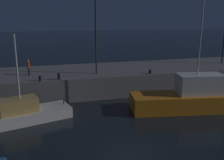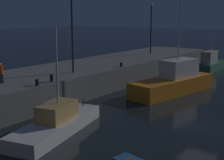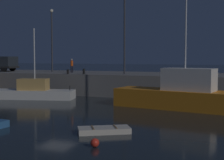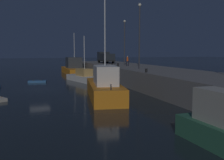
{
  "view_description": "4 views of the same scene",
  "coord_description": "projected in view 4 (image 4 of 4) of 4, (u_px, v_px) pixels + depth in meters",
  "views": [
    {
      "loc": [
        -5.11,
        -13.65,
        8.6
      ],
      "look_at": [
        2.05,
        11.27,
        2.15
      ],
      "focal_mm": 40.29,
      "sensor_mm": 36.0,
      "label": 1
    },
    {
      "loc": [
        -21.69,
        -8.25,
        8.06
      ],
      "look_at": [
        1.42,
        9.13,
        2.13
      ],
      "focal_mm": 50.91,
      "sensor_mm": 36.0,
      "label": 2
    },
    {
      "loc": [
        13.28,
        -22.78,
        4.47
      ],
      "look_at": [
        0.83,
        9.77,
        2.03
      ],
      "focal_mm": 54.49,
      "sensor_mm": 36.0,
      "label": 3
    },
    {
      "loc": [
        33.43,
        -1.58,
        4.9
      ],
      "look_at": [
        4.64,
        8.26,
        1.46
      ],
      "focal_mm": 40.71,
      "sensor_mm": 36.0,
      "label": 4
    }
  ],
  "objects": [
    {
      "name": "utility_truck",
      "position": [
        106.0,
        57.0,
        53.33
      ],
      "size": [
        5.54,
        2.4,
        2.37
      ],
      "color": "black",
      "rests_on": "pier_quay"
    },
    {
      "name": "ground_plane",
      "position": [
        39.0,
        90.0,
        32.5
      ],
      "size": [
        320.0,
        320.0,
        0.0
      ],
      "primitive_type": "plane",
      "color": "black"
    },
    {
      "name": "dinghy_orange_near",
      "position": [
        37.0,
        81.0,
        40.32
      ],
      "size": [
        1.54,
        2.91,
        0.34
      ],
      "color": "#2D6099",
      "rests_on": "ground"
    },
    {
      "name": "fishing_boat_white",
      "position": [
        74.0,
        68.0,
        56.05
      ],
      "size": [
        12.11,
        3.99,
        8.87
      ],
      "color": "orange",
      "rests_on": "ground"
    },
    {
      "name": "bollard_west",
      "position": [
        118.0,
        65.0,
        39.26
      ],
      "size": [
        0.28,
        0.28,
        0.62
      ],
      "primitive_type": "cylinder",
      "color": "black",
      "rests_on": "pier_quay"
    },
    {
      "name": "pier_quay",
      "position": [
        150.0,
        76.0,
        37.41
      ],
      "size": [
        59.1,
        8.88,
        2.44
      ],
      "color": "slate",
      "rests_on": "ground"
    },
    {
      "name": "dockworker",
      "position": [
        127.0,
        60.0,
        42.93
      ],
      "size": [
        0.34,
        0.45,
        1.71
      ],
      "color": "black",
      "rests_on": "pier_quay"
    },
    {
      "name": "fishing_boat_orange",
      "position": [
        104.0,
        87.0,
        26.48
      ],
      "size": [
        11.1,
        4.89,
        11.32
      ],
      "color": "orange",
      "rests_on": "ground"
    },
    {
      "name": "fishing_trawler_red",
      "position": [
        84.0,
        77.0,
        41.57
      ],
      "size": [
        9.01,
        4.58,
        7.36
      ],
      "color": "silver",
      "rests_on": "ground"
    },
    {
      "name": "bollard_central",
      "position": [
        146.0,
        71.0,
        29.71
      ],
      "size": [
        0.28,
        0.28,
        0.46
      ],
      "primitive_type": "cylinder",
      "color": "black",
      "rests_on": "pier_quay"
    },
    {
      "name": "lamp_post_east",
      "position": [
        139.0,
        32.0,
        35.17
      ],
      "size": [
        0.44,
        0.44,
        9.02
      ],
      "color": "#38383D",
      "rests_on": "pier_quay"
    },
    {
      "name": "bollard_east",
      "position": [
        112.0,
        65.0,
        40.93
      ],
      "size": [
        0.28,
        0.28,
        0.53
      ],
      "primitive_type": "cylinder",
      "color": "black",
      "rests_on": "pier_quay"
    },
    {
      "name": "lamp_post_west",
      "position": [
        125.0,
        39.0,
        45.79
      ],
      "size": [
        0.44,
        0.44,
        8.05
      ],
      "color": "#38383D",
      "rests_on": "pier_quay"
    }
  ]
}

